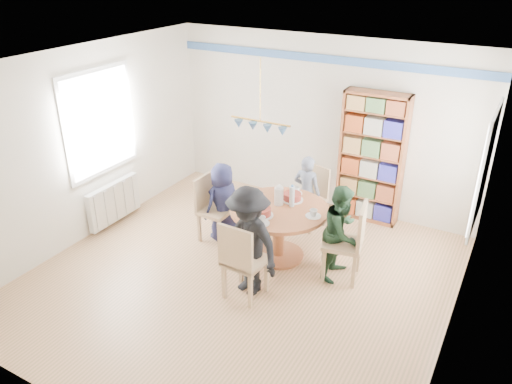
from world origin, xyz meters
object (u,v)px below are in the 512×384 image
Objects in this scene: bookshelf at (372,159)px; person_right at (342,232)px; radiator at (114,202)px; person_near at (248,242)px; chair_right at (350,239)px; chair_near at (241,259)px; chair_far at (313,194)px; dining_table at (279,220)px; chair_left at (211,205)px; person_far at (307,193)px; person_left at (223,202)px.

person_right is at bearing -83.96° from bookshelf.
person_near is at bearing -10.42° from radiator.
chair_near is (-0.96, -1.02, -0.01)m from chair_right.
person_near is at bearing -90.14° from chair_far.
dining_table is 0.93× the size of person_near.
chair_near is (1.11, -1.01, 0.04)m from chair_left.
chair_right is at bearing 138.07° from person_far.
person_right is 0.89× the size of person_near.
person_left is 1.01× the size of person_far.
chair_near is 1.96m from person_far.
chair_right is 1.76m from bookshelf.
person_near is at bearing -104.74° from bookshelf.
chair_right is 1.29m from person_near.
person_near is at bearing 139.23° from person_right.
chair_right is at bearing -98.02° from person_right.
person_near reaches higher than person_far.
dining_table is at bearing 8.26° from radiator.
person_right reaches higher than chair_near.
person_left is at bearing 176.90° from dining_table.
bookshelf is (0.70, 1.66, 0.43)m from dining_table.
person_right reaches higher than dining_table.
radiator is 1.59m from chair_left.
person_right reaches higher than person_left.
bookshelf is at bearing 91.87° from person_near.
bookshelf is at bearing 43.76° from chair_left.
person_right is (0.87, 0.00, 0.07)m from dining_table.
person_left is 1.32m from person_near.
person_left is 0.83× the size of person_near.
chair_near is (0.00, -2.09, 0.05)m from chair_far.
chair_right is at bearing -79.75° from bookshelf.
person_far is (1.06, 0.95, 0.05)m from chair_left.
chair_far is (-0.96, 1.07, -0.06)m from chair_right.
person_near is 0.70× the size of bookshelf.
person_right is (1.94, 0.04, 0.10)m from chair_left.
chair_left is at bearing -135.80° from chair_far.
bookshelf is (3.31, 2.04, 0.63)m from radiator.
chair_left is 0.69× the size of person_near.
dining_table is 1.39× the size of chair_far.
chair_far is at bearing 41.96° from person_right.
person_right is 1.70m from bookshelf.
person_right is at bearing 168.76° from chair_right.
chair_left is 1.95m from person_right.
bookshelf is (0.71, 0.74, 0.41)m from person_far.
person_near reaches higher than radiator.
person_left is (-1.92, 0.07, 0.00)m from chair_right.
radiator is at bearing -173.82° from person_near.
person_near is at bearing -87.94° from dining_table.
radiator is 0.95× the size of chair_right.
person_right is (1.79, -0.04, 0.05)m from person_left.
chair_near is 0.52× the size of bookshelf.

